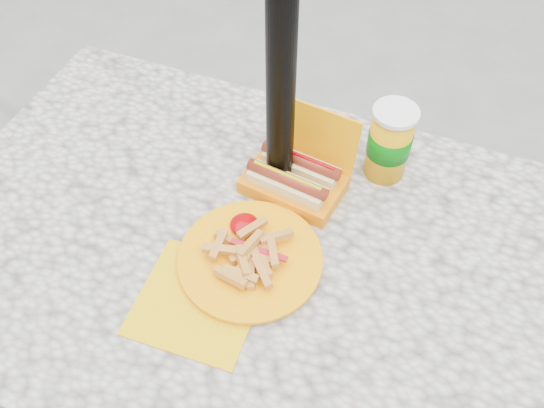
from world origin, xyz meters
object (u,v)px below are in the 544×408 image
(umbrella_pole, at_px, (282,26))
(fries_plate, at_px, (246,261))
(soda_cup, at_px, (389,142))
(hotdog_box, at_px, (295,176))

(umbrella_pole, height_order, fries_plate, umbrella_pole)
(umbrella_pole, bearing_deg, soda_cup, 29.17)
(hotdog_box, distance_m, soda_cup, 0.19)
(hotdog_box, relative_size, fries_plate, 0.61)
(umbrella_pole, relative_size, hotdog_box, 10.96)
(umbrella_pole, relative_size, fries_plate, 6.65)
(soda_cup, bearing_deg, umbrella_pole, -150.83)
(hotdog_box, bearing_deg, umbrella_pole, -179.30)
(hotdog_box, xyz_separation_m, soda_cup, (0.15, 0.11, 0.05))
(umbrella_pole, relative_size, soda_cup, 13.87)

